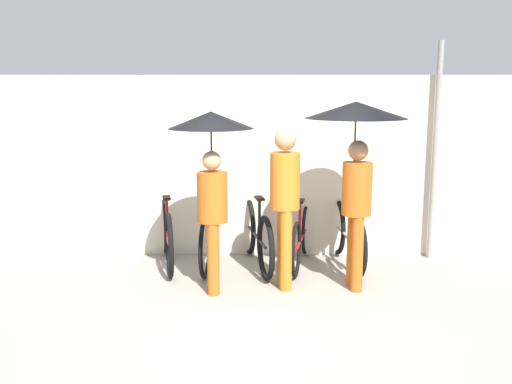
{
  "coord_description": "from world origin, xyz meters",
  "views": [
    {
      "loc": [
        0.07,
        -5.14,
        2.19
      ],
      "look_at": [
        0.0,
        1.23,
        1.0
      ],
      "focal_mm": 40.0,
      "sensor_mm": 36.0,
      "label": 1
    }
  ],
  "objects": [
    {
      "name": "parked_bicycle_1",
      "position": [
        -0.55,
        1.65,
        0.37
      ],
      "size": [
        0.44,
        1.69,
        1.01
      ],
      "rotation": [
        0.0,
        0.0,
        1.51
      ],
      "color": "black",
      "rests_on": "ground"
    },
    {
      "name": "parked_bicycle_2",
      "position": [
        -0.0,
        1.64,
        0.38
      ],
      "size": [
        0.55,
        1.77,
        1.01
      ],
      "rotation": [
        0.0,
        0.0,
        1.78
      ],
      "color": "black",
      "rests_on": "ground"
    },
    {
      "name": "parked_bicycle_4",
      "position": [
        1.11,
        1.68,
        0.38
      ],
      "size": [
        0.44,
        1.71,
        1.0
      ],
      "rotation": [
        0.0,
        0.0,
        1.68
      ],
      "color": "black",
      "rests_on": "ground"
    },
    {
      "name": "ground_plane",
      "position": [
        0.0,
        0.0,
        0.0
      ],
      "size": [
        30.0,
        30.0,
        0.0
      ],
      "primitive_type": "plane",
      "color": "gray"
    },
    {
      "name": "back_wall",
      "position": [
        0.0,
        2.15,
        1.16
      ],
      "size": [
        10.22,
        0.12,
        2.32
      ],
      "color": "beige",
      "rests_on": "ground"
    },
    {
      "name": "parked_bicycle_0",
      "position": [
        -1.11,
        1.69,
        0.39
      ],
      "size": [
        0.55,
        1.72,
        1.04
      ],
      "rotation": [
        0.0,
        0.0,
        1.79
      ],
      "color": "black",
      "rests_on": "ground"
    },
    {
      "name": "pedestrian_leading",
      "position": [
        -0.46,
        0.8,
        1.48
      ],
      "size": [
        0.91,
        0.91,
        1.93
      ],
      "rotation": [
        0.0,
        0.0,
        0.1
      ],
      "color": "#B25619",
      "rests_on": "ground"
    },
    {
      "name": "awning_pole",
      "position": [
        2.23,
        1.98,
        1.37
      ],
      "size": [
        0.07,
        0.07,
        2.73
      ],
      "color": "gray",
      "rests_on": "ground"
    },
    {
      "name": "pedestrian_trailing",
      "position": [
        1.07,
        0.93,
        1.64
      ],
      "size": [
        1.1,
        1.1,
        2.03
      ],
      "rotation": [
        0.0,
        0.0,
        0.11
      ],
      "color": "#B25619",
      "rests_on": "ground"
    },
    {
      "name": "pedestrian_center",
      "position": [
        0.31,
        0.85,
        1.03
      ],
      "size": [
        0.32,
        0.32,
        1.75
      ],
      "rotation": [
        0.0,
        0.0,
        0.15
      ],
      "color": "#C66B1E",
      "rests_on": "ground"
    },
    {
      "name": "parked_bicycle_3",
      "position": [
        0.56,
        1.68,
        0.35
      ],
      "size": [
        0.49,
        1.61,
        1.11
      ],
      "rotation": [
        0.0,
        0.0,
        1.38
      ],
      "color": "black",
      "rests_on": "ground"
    }
  ]
}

